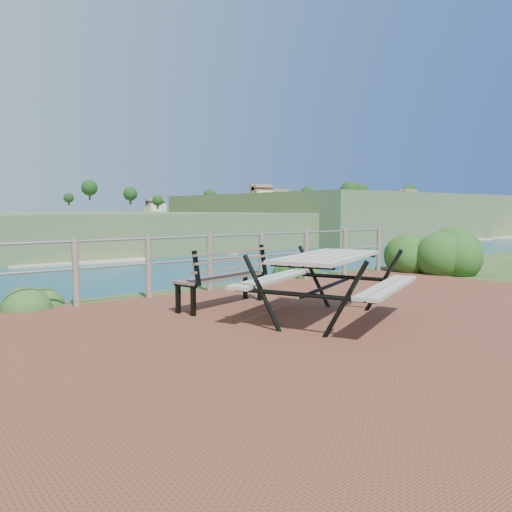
{
  "coord_description": "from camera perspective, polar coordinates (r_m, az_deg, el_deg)",
  "views": [
    {
      "loc": [
        -4.65,
        -3.92,
        1.43
      ],
      "look_at": [
        -0.18,
        1.81,
        0.75
      ],
      "focal_mm": 35.0,
      "sensor_mm": 36.0,
      "label": 1
    }
  ],
  "objects": [
    {
      "name": "shrub_right_edge",
      "position": [
        12.01,
        15.8,
        -1.68
      ],
      "size": [
        1.14,
        1.14,
        1.62
      ],
      "primitive_type": "ellipsoid",
      "color": "#184916",
      "rests_on": "ground"
    },
    {
      "name": "shrub_lip_west",
      "position": [
        8.0,
        -24.19,
        -5.43
      ],
      "size": [
        0.77,
        0.77,
        0.52
      ],
      "primitive_type": "ellipsoid",
      "color": "#1B481B",
      "rests_on": "ground"
    },
    {
      "name": "shrub_lip_east",
      "position": [
        10.82,
        4.53,
        -2.25
      ],
      "size": [
        0.87,
        0.87,
        0.64
      ],
      "primitive_type": "ellipsoid",
      "color": "#184916",
      "rests_on": "ground"
    },
    {
      "name": "shrub_right_front",
      "position": [
        11.8,
        22.0,
        -1.99
      ],
      "size": [
        1.25,
        1.25,
        1.77
      ],
      "primitive_type": "ellipsoid",
      "color": "#184916",
      "rests_on": "ground"
    },
    {
      "name": "ground",
      "position": [
        6.25,
        11.72,
        -8.0
      ],
      "size": [
        10.0,
        7.0,
        0.12
      ],
      "primitive_type": "cube",
      "color": "brown",
      "rests_on": "ground"
    },
    {
      "name": "safety_railing",
      "position": [
        8.67,
        -5.32,
        -0.34
      ],
      "size": [
        9.4,
        0.1,
        1.0
      ],
      "color": "#6B5B4C",
      "rests_on": "ground"
    },
    {
      "name": "picnic_table",
      "position": [
        6.41,
        8.15,
        -2.76
      ],
      "size": [
        2.14,
        1.6,
        0.84
      ],
      "rotation": [
        0.0,
        0.0,
        0.41
      ],
      "color": "gray",
      "rests_on": "ground"
    },
    {
      "name": "distant_bay",
      "position": [
        272.48,
        2.77,
        4.76
      ],
      "size": [
        290.0,
        232.36,
        24.0
      ],
      "color": "#415C2E",
      "rests_on": "ground"
    },
    {
      "name": "park_bench",
      "position": [
        7.24,
        -3.97,
        -1.41
      ],
      "size": [
        1.6,
        0.75,
        0.88
      ],
      "rotation": [
        0.0,
        0.0,
        0.24
      ],
      "color": "brown",
      "rests_on": "ground"
    }
  ]
}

